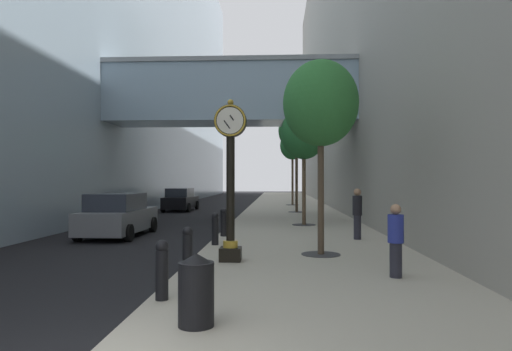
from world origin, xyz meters
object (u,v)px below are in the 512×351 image
bollard_fourth (215,228)px  pedestrian_by_clock (396,239)px  car_black_near (181,200)px  bollard_second (187,249)px  street_tree_near (321,104)px  car_grey_mid (118,216)px  pedestrian_walking (357,212)px  street_tree_mid_near (304,134)px  bollard_nearest (162,268)px  bollard_fifth (223,221)px  trash_bin (196,289)px  street_clock (230,172)px  street_tree_far (292,146)px  street_tree_mid_far (297,131)px

bollard_fourth → pedestrian_by_clock: pedestrian_by_clock is taller
pedestrian_by_clock → car_black_near: bearing=113.0°
bollard_second → street_tree_near: size_ratio=0.19×
car_black_near → car_grey_mid: bearing=-87.2°
pedestrian_walking → street_tree_mid_near: bearing=107.7°
bollard_nearest → car_grey_mid: size_ratio=0.23×
bollard_fifth → pedestrian_walking: bearing=-7.8°
bollard_nearest → trash_bin: (0.86, -1.39, -0.01)m
bollard_second → bollard_fourth: 4.49m
car_black_near → street_tree_near: bearing=-67.2°
street_clock → bollard_fifth: (-0.80, 5.12, -1.76)m
trash_bin → car_black_near: (-5.90, 26.09, 0.12)m
street_tree_near → street_tree_mid_near: street_tree_mid_near is taller
bollard_fourth → street_tree_mid_near: bearing=63.9°
pedestrian_walking → bollard_fourth: bearing=-161.9°
street_tree_mid_near → pedestrian_walking: size_ratio=3.07×
street_tree_near → pedestrian_walking: size_ratio=3.05×
bollard_second → street_tree_mid_near: 12.15m
street_clock → pedestrian_walking: street_clock is taller
street_tree_far → car_grey_mid: bearing=-110.4°
street_tree_near → bollard_nearest: bearing=-123.2°
street_tree_mid_far → street_tree_near: bearing=-90.0°
bollard_nearest → bollard_second: bearing=90.0°
street_tree_near → street_tree_far: street_tree_far is taller
street_clock → pedestrian_walking: bearing=47.8°
bollard_fourth → pedestrian_walking: bearing=18.1°
car_black_near → bollard_fifth: bearing=-72.2°
car_black_near → pedestrian_by_clock: bearing=-67.0°
street_tree_far → bollard_fifth: bearing=-98.7°
bollard_second → street_tree_mid_near: size_ratio=0.19×
trash_bin → pedestrian_by_clock: bearing=42.7°
bollard_second → bollard_nearest: bearing=-90.0°
street_tree_mid_far → car_black_near: (-8.28, 2.97, -4.64)m
bollard_nearest → car_grey_mid: bearing=113.7°
street_tree_mid_far → pedestrian_walking: bearing=-83.2°
bollard_fifth → pedestrian_by_clock: size_ratio=0.66×
bollard_fourth → car_black_near: (-5.04, 17.97, 0.11)m
car_grey_mid → bollard_second: bearing=-60.3°
street_clock → bollard_nearest: 4.32m
pedestrian_by_clock → car_black_near: pedestrian_by_clock is taller
bollard_fifth → street_tree_near: bearing=-51.0°
street_clock → bollard_second: (-0.80, -1.62, -1.76)m
bollard_fourth → bollard_fifth: bearing=90.0°
street_tree_far → pedestrian_walking: size_ratio=3.43×
pedestrian_walking → bollard_nearest: bearing=-120.2°
street_clock → trash_bin: (0.06, -5.25, -1.77)m
bollard_second → car_grey_mid: bearing=119.7°
pedestrian_by_clock → car_black_near: (-9.62, 22.65, -0.18)m
street_clock → street_tree_mid_near: size_ratio=0.76×
bollard_fourth → street_tree_near: street_tree_near is taller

